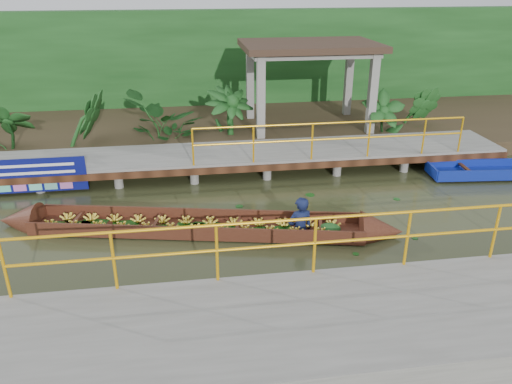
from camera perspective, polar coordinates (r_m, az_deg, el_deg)
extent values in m
plane|color=#32341A|center=(11.29, -1.44, -3.91)|extent=(80.00, 80.00, 0.00)
cube|color=#34281A|center=(18.18, -4.44, 7.63)|extent=(30.00, 8.00, 0.45)
cube|color=slate|center=(14.30, -3.23, 4.32)|extent=(16.00, 2.00, 0.15)
cube|color=black|center=(13.39, -2.80, 2.60)|extent=(16.00, 0.12, 0.18)
cylinder|color=orange|center=(13.60, 8.79, 7.81)|extent=(7.50, 0.05, 0.05)
cylinder|color=orange|center=(13.73, 8.67, 6.01)|extent=(7.50, 0.05, 0.05)
cylinder|color=orange|center=(13.74, 8.66, 5.81)|extent=(0.05, 0.05, 1.00)
cylinder|color=slate|center=(15.84, -25.68, 2.83)|extent=(0.24, 0.24, 0.55)
cylinder|color=slate|center=(13.88, -19.53, 1.10)|extent=(0.24, 0.24, 0.55)
cylinder|color=slate|center=(15.35, -18.56, 3.36)|extent=(0.24, 0.24, 0.55)
cylinder|color=slate|center=(13.62, -11.28, 1.62)|extent=(0.24, 0.24, 0.55)
cylinder|color=slate|center=(15.11, -11.08, 3.87)|extent=(0.24, 0.24, 0.55)
cylinder|color=slate|center=(13.65, -2.87, 2.11)|extent=(0.24, 0.24, 0.55)
cylinder|color=slate|center=(15.14, -3.50, 4.31)|extent=(0.24, 0.24, 0.55)
cylinder|color=slate|center=(13.97, 5.32, 2.55)|extent=(0.24, 0.24, 0.55)
cylinder|color=slate|center=(15.43, 3.94, 4.67)|extent=(0.24, 0.24, 0.55)
cylinder|color=slate|center=(14.56, 13.01, 2.92)|extent=(0.24, 0.24, 0.55)
cylinder|color=slate|center=(15.97, 11.00, 4.95)|extent=(0.24, 0.24, 0.55)
cylinder|color=slate|center=(15.39, 19.98, 3.21)|extent=(0.24, 0.24, 0.55)
cylinder|color=slate|center=(16.72, 17.51, 5.13)|extent=(0.24, 0.24, 0.55)
cylinder|color=slate|center=(13.65, -2.87, 2.11)|extent=(0.24, 0.24, 0.55)
cube|color=slate|center=(7.88, 10.08, -15.47)|extent=(18.00, 2.40, 0.70)
cylinder|color=orange|center=(8.07, 8.26, -2.90)|extent=(10.00, 0.05, 0.05)
cylinder|color=orange|center=(8.28, 8.08, -5.69)|extent=(10.00, 0.05, 0.05)
cylinder|color=orange|center=(8.30, 8.06, -5.99)|extent=(0.05, 0.05, 1.00)
cube|color=slate|center=(15.66, 0.55, 10.27)|extent=(0.25, 0.25, 2.80)
cube|color=slate|center=(16.59, 13.13, 10.43)|extent=(0.25, 0.25, 2.80)
cube|color=slate|center=(17.97, -0.68, 12.02)|extent=(0.25, 0.25, 2.80)
cube|color=slate|center=(18.80, 10.51, 12.15)|extent=(0.25, 0.25, 2.80)
cube|color=slate|center=(16.94, 6.16, 15.64)|extent=(4.00, 2.60, 0.12)
cube|color=#35241A|center=(16.91, 6.19, 16.31)|extent=(4.40, 3.00, 0.20)
cube|color=#123912|center=(20.23, -5.17, 14.40)|extent=(30.00, 0.80, 4.00)
cube|color=#39180F|center=(11.13, -6.75, -4.21)|extent=(7.28, 2.39, 0.05)
cube|color=#39180F|center=(11.47, -6.40, -2.59)|extent=(7.11, 1.56, 0.31)
cube|color=#39180F|center=(10.67, -7.19, -4.74)|extent=(7.11, 1.56, 0.31)
cone|color=#39180F|center=(12.43, -25.43, -3.01)|extent=(1.07, 1.04, 0.87)
cone|color=#39180F|center=(11.14, 14.19, -4.37)|extent=(1.07, 1.04, 0.87)
ellipsoid|color=#123912|center=(10.97, 8.36, -4.20)|extent=(0.58, 0.50, 0.24)
imported|color=#10183D|center=(10.61, 5.18, -0.62)|extent=(0.64, 0.48, 1.60)
cube|color=navy|center=(15.35, 24.44, 1.95)|extent=(3.00, 1.14, 0.10)
cube|color=navy|center=(15.67, 23.81, 2.94)|extent=(2.93, 0.32, 0.29)
cube|color=navy|center=(14.95, 25.24, 1.73)|extent=(2.93, 0.32, 0.29)
cube|color=navy|center=(14.69, 19.43, 2.32)|extent=(0.14, 0.88, 0.29)
cube|color=black|center=(15.08, 22.89, 2.48)|extent=(0.18, 0.89, 0.05)
cube|color=#0B105C|center=(13.85, -24.65, 1.70)|extent=(2.88, 0.03, 0.90)
cube|color=white|center=(13.75, -24.86, 2.71)|extent=(2.34, 0.01, 0.07)
cube|color=white|center=(13.81, -24.72, 1.93)|extent=(2.34, 0.01, 0.07)
imported|color=#123912|center=(16.53, -26.29, 7.47)|extent=(1.36, 1.36, 1.70)
imported|color=#123912|center=(16.03, -19.44, 8.14)|extent=(1.36, 1.36, 1.70)
imported|color=#123912|center=(15.75, -10.40, 8.83)|extent=(1.36, 1.36, 1.70)
imported|color=#123912|center=(15.80, -3.05, 9.24)|extent=(1.36, 1.36, 1.70)
imported|color=#123912|center=(17.01, 14.20, 9.59)|extent=(1.36, 1.36, 1.70)
imported|color=#123912|center=(17.63, 18.78, 9.54)|extent=(1.36, 1.36, 1.70)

